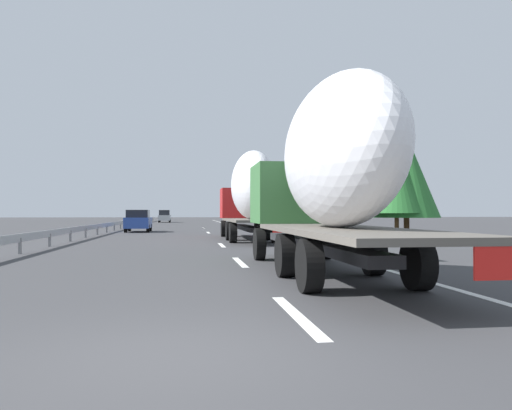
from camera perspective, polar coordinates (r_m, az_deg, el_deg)
The scene contains 18 objects.
ground_plane at distance 45.42m, azimuth -8.03°, elevation -2.82°, with size 260.00×260.00×0.00m, color #38383A.
lane_stripe_0 at distance 7.73m, azimuth 4.62°, elevation -12.31°, with size 3.20×0.20×0.01m, color white.
lane_stripe_1 at distance 15.72m, azimuth -1.84°, elevation -6.48°, with size 3.20×0.20×0.01m, color white.
lane_stripe_2 at distance 23.94m, azimuth -3.91°, elevation -4.55°, with size 3.20×0.20×0.01m, color white.
lane_stripe_3 at distance 39.12m, azimuth -5.43°, elevation -3.13°, with size 3.20×0.20×0.01m, color white.
lane_stripe_4 at distance 50.97m, azimuth -5.98°, elevation -2.60°, with size 3.20×0.20×0.01m, color white.
lane_stripe_5 at distance 49.98m, azimuth -5.95°, elevation -2.64°, with size 3.20×0.20×0.01m, color white.
edge_line_right at distance 50.70m, azimuth -1.78°, elevation -2.62°, with size 110.00×0.20×0.01m, color white.
truck_lead at distance 27.81m, azimuth -0.72°, elevation 1.42°, with size 12.38×2.55×4.80m.
truck_trailing at distance 12.60m, azimuth 8.02°, elevation 3.85°, with size 12.21×2.55×4.63m.
car_silver_hatch at distance 81.96m, azimuth -10.31°, elevation -1.26°, with size 4.75×1.87×1.97m.
car_blue_sedan at distance 41.43m, azimuth -13.17°, elevation -1.74°, with size 4.23×1.92×1.77m.
road_sign at distance 47.08m, azimuth 0.16°, elevation -0.04°, with size 0.10×0.90×3.23m.
tree_0 at distance 30.50m, azimuth 16.65°, elevation 3.20°, with size 3.80×3.80×6.14m.
tree_1 at distance 71.06m, azimuth 2.13°, elevation 1.72°, with size 3.63×3.63×7.75m.
tree_2 at distance 29.68m, azimuth 15.62°, elevation 2.61°, with size 3.04×3.04×5.16m.
tree_3 at distance 67.47m, azimuth 0.21°, elevation 0.99°, with size 2.76×2.76×5.88m.
guardrail_median at distance 48.80m, azimuth -15.08°, elevation -1.98°, with size 94.00×0.10×0.76m.
Camera 1 is at (-5.40, -0.17, 1.53)m, focal length 35.34 mm.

